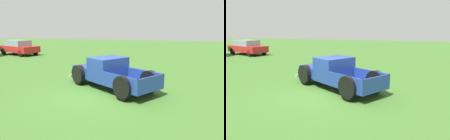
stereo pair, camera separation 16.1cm
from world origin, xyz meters
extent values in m
plane|color=#3D6B28|center=(0.00, 0.00, 0.00)|extent=(80.00, 80.00, 0.00)
cube|color=navy|center=(1.74, 1.08, 0.63)|extent=(2.00, 1.99, 0.53)
cube|color=silver|center=(2.12, 1.71, 0.63)|extent=(1.15, 0.73, 0.44)
sphere|color=silver|center=(1.61, 2.00, 0.66)|extent=(0.19, 0.19, 0.19)
sphere|color=silver|center=(2.61, 1.39, 0.66)|extent=(0.19, 0.19, 0.19)
cube|color=navy|center=(1.04, -0.07, 0.92)|extent=(2.02, 1.90, 1.10)
cube|color=#8C9EA8|center=(1.34, 0.43, 1.16)|extent=(1.21, 0.75, 0.49)
cube|color=navy|center=(0.19, -1.47, 0.41)|extent=(2.42, 2.56, 0.10)
cube|color=navy|center=(-0.46, -1.07, 0.73)|extent=(1.11, 1.76, 0.53)
cube|color=navy|center=(0.85, -1.87, 0.73)|extent=(1.11, 1.76, 0.53)
cube|color=navy|center=(-0.31, -2.30, 0.73)|extent=(1.41, 0.90, 0.53)
cylinder|color=black|center=(1.05, 1.50, 0.37)|extent=(0.56, 0.73, 0.73)
cylinder|color=#B7B7BC|center=(1.04, 1.50, 0.37)|extent=(0.35, 0.37, 0.29)
cylinder|color=black|center=(1.05, 1.50, 0.55)|extent=(0.71, 0.93, 0.92)
cylinder|color=black|center=(2.43, 0.66, 0.37)|extent=(0.56, 0.73, 0.73)
cylinder|color=#B7B7BC|center=(2.44, 0.65, 0.37)|extent=(0.35, 0.37, 0.29)
cylinder|color=black|center=(2.43, 0.66, 0.55)|extent=(0.71, 0.93, 0.92)
cylinder|color=black|center=(-0.62, -1.25, 0.37)|extent=(0.56, 0.73, 0.73)
cylinder|color=#B7B7BC|center=(-0.63, -1.25, 0.37)|extent=(0.35, 0.37, 0.29)
cylinder|color=black|center=(-0.62, -1.25, 0.55)|extent=(0.71, 0.93, 0.92)
cylinder|color=black|center=(0.76, -2.09, 0.37)|extent=(0.56, 0.73, 0.73)
cylinder|color=#B7B7BC|center=(0.77, -2.10, 0.37)|extent=(0.35, 0.37, 0.29)
cylinder|color=black|center=(0.76, -2.09, 0.55)|extent=(0.71, 0.93, 0.92)
cube|color=silver|center=(2.14, 1.74, 0.33)|extent=(1.55, 0.99, 0.12)
cube|color=#B21E1E|center=(10.04, 12.95, 0.65)|extent=(3.13, 4.96, 0.63)
cube|color=#7F939E|center=(10.08, 13.10, 1.25)|extent=(2.26, 2.93, 0.58)
cylinder|color=black|center=(10.39, 11.21, 0.34)|extent=(0.39, 0.70, 0.67)
cylinder|color=black|center=(8.78, 11.69, 0.34)|extent=(0.39, 0.70, 0.67)
cylinder|color=black|center=(11.29, 14.22, 0.34)|extent=(0.39, 0.70, 0.67)
cylinder|color=black|center=(9.68, 14.70, 0.34)|extent=(0.39, 0.70, 0.67)
camera|label=1|loc=(-8.43, -3.34, 2.85)|focal=34.41mm
camera|label=2|loc=(-8.38, -3.49, 2.85)|focal=34.41mm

